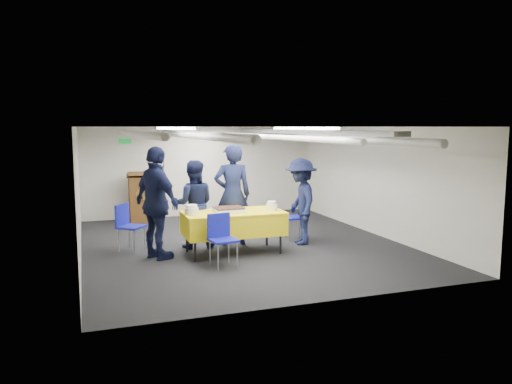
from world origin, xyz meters
The scene contains 14 objects.
ground centered at (0.00, 0.00, 0.00)m, with size 7.00×7.00×0.00m, color black.
room_shell centered at (0.09, 0.41, 1.81)m, with size 6.00×7.00×2.30m.
serving_table centered at (-0.36, -0.63, 0.56)m, with size 1.82×0.95×0.77m.
sheet_cake centered at (-0.45, -0.65, 0.82)m, with size 0.54×0.42×0.09m.
plate_stack_left centered at (-1.13, -0.68, 0.85)m, with size 0.24×0.24×0.17m.
plate_stack_right centered at (0.38, -0.68, 0.84)m, with size 0.20×0.20×0.16m.
podium centered at (-1.60, 3.05, 0.61)m, with size 0.62×0.53×1.25m.
chair_near centered at (-0.79, -1.37, 0.53)m, with size 0.48×0.48×0.87m.
chair_right centered at (1.25, 0.05, 0.53)m, with size 0.45×0.45×0.87m.
chair_left centered at (-2.17, 0.23, 0.53)m, with size 0.59×0.59×0.87m.
sailor_a centered at (-0.17, 0.03, 0.99)m, with size 0.72×0.47×1.98m, color black.
sailor_b centered at (-0.95, 0.02, 0.84)m, with size 0.81×0.63×1.67m, color black.
sailor_c centered at (-1.72, -0.58, 0.98)m, with size 1.15×0.48×1.97m, color black.
sailor_d centered at (1.10, -0.37, 0.85)m, with size 1.10×0.63×1.70m, color black.
Camera 1 is at (-2.91, -9.20, 2.30)m, focal length 35.00 mm.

